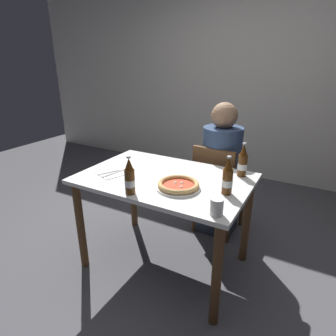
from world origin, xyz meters
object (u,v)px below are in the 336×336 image
(beer_bottle_left, at_px, (130,178))
(diner_seated, at_px, (220,173))
(beer_bottle_center, at_px, (228,178))
(pizza_margherita_near, at_px, (178,185))
(chair_behind_table, at_px, (217,185))
(napkin_with_cutlery, at_px, (111,173))
(dining_table_main, at_px, (165,191))
(paper_cup, at_px, (217,207))
(beer_bottle_right, at_px, (243,162))

(beer_bottle_left, bearing_deg, diner_seated, 75.73)
(beer_bottle_center, bearing_deg, pizza_margherita_near, -165.68)
(chair_behind_table, bearing_deg, napkin_with_cutlery, 58.02)
(dining_table_main, xyz_separation_m, pizza_margherita_near, (0.17, -0.12, 0.14))
(dining_table_main, xyz_separation_m, napkin_with_cutlery, (-0.37, -0.14, 0.12))
(napkin_with_cutlery, bearing_deg, beer_bottle_left, -32.01)
(chair_behind_table, distance_m, diner_seated, 0.11)
(paper_cup, bearing_deg, chair_behind_table, 108.52)
(diner_seated, relative_size, napkin_with_cutlery, 5.18)
(beer_bottle_center, bearing_deg, dining_table_main, 174.36)
(diner_seated, bearing_deg, beer_bottle_center, -68.88)
(diner_seated, height_order, napkin_with_cutlery, diner_seated)
(chair_behind_table, bearing_deg, paper_cup, 113.60)
(beer_bottle_left, relative_size, beer_bottle_center, 1.00)
(paper_cup, bearing_deg, diner_seated, 107.31)
(diner_seated, xyz_separation_m, pizza_margherita_near, (-0.03, -0.78, 0.19))
(napkin_with_cutlery, bearing_deg, diner_seated, 54.42)
(dining_table_main, height_order, beer_bottle_right, beer_bottle_right)
(chair_behind_table, xyz_separation_m, napkin_with_cutlery, (-0.57, -0.75, 0.27))
(beer_bottle_right, height_order, napkin_with_cutlery, beer_bottle_right)
(beer_bottle_right, xyz_separation_m, napkin_with_cutlery, (-0.85, -0.42, -0.10))
(beer_bottle_right, relative_size, napkin_with_cutlery, 1.06)
(beer_bottle_center, height_order, paper_cup, beer_bottle_center)
(pizza_margherita_near, bearing_deg, beer_bottle_right, 53.30)
(paper_cup, bearing_deg, dining_table_main, 147.53)
(dining_table_main, xyz_separation_m, paper_cup, (0.51, -0.32, 0.16))
(diner_seated, height_order, pizza_margherita_near, diner_seated)
(chair_behind_table, height_order, paper_cup, chair_behind_table)
(dining_table_main, xyz_separation_m, beer_bottle_center, (0.47, -0.05, 0.22))
(pizza_margherita_near, xyz_separation_m, napkin_with_cutlery, (-0.55, -0.02, -0.02))
(chair_behind_table, height_order, beer_bottle_right, beer_bottle_right)
(chair_behind_table, xyz_separation_m, beer_bottle_right, (0.28, -0.33, 0.37))
(dining_table_main, distance_m, pizza_margherita_near, 0.25)
(beer_bottle_center, bearing_deg, chair_behind_table, 113.03)
(beer_bottle_center, bearing_deg, napkin_with_cutlery, -173.74)
(beer_bottle_center, relative_size, napkin_with_cutlery, 1.06)
(diner_seated, height_order, beer_bottle_right, diner_seated)
(pizza_margherita_near, xyz_separation_m, beer_bottle_right, (0.30, 0.41, 0.08))
(beer_bottle_right, bearing_deg, napkin_with_cutlery, -153.50)
(chair_behind_table, distance_m, beer_bottle_center, 0.80)
(pizza_margherita_near, bearing_deg, beer_bottle_center, 14.32)
(dining_table_main, height_order, paper_cup, paper_cup)
(dining_table_main, bearing_deg, beer_bottle_right, 30.79)
(beer_bottle_left, bearing_deg, beer_bottle_right, 49.52)
(pizza_margherita_near, height_order, beer_bottle_right, beer_bottle_right)
(dining_table_main, bearing_deg, paper_cup, -32.47)
(beer_bottle_center, height_order, napkin_with_cutlery, beer_bottle_center)
(pizza_margherita_near, height_order, paper_cup, paper_cup)
(beer_bottle_left, relative_size, napkin_with_cutlery, 1.06)
(diner_seated, distance_m, beer_bottle_right, 0.54)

